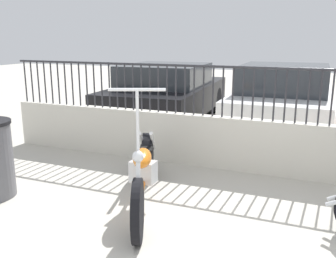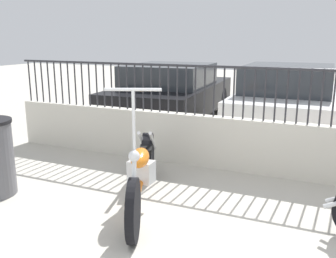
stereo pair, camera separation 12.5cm
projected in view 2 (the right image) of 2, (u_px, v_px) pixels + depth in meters
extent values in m
cube|color=beige|center=(256.00, 147.00, 5.22)|extent=(8.22, 0.18, 0.76)
cylinder|color=#2D2D33|center=(30.00, 80.00, 6.63)|extent=(0.02, 0.02, 0.73)
cylinder|color=#2D2D33|center=(36.00, 81.00, 6.57)|extent=(0.02, 0.02, 0.73)
cylinder|color=#2D2D33|center=(42.00, 81.00, 6.51)|extent=(0.02, 0.02, 0.73)
cylinder|color=#2D2D33|center=(48.00, 82.00, 6.46)|extent=(0.02, 0.02, 0.73)
cylinder|color=#2D2D33|center=(55.00, 82.00, 6.40)|extent=(0.02, 0.02, 0.73)
cylinder|color=#2D2D33|center=(62.00, 82.00, 6.35)|extent=(0.02, 0.02, 0.73)
cylinder|color=#2D2D33|center=(68.00, 83.00, 6.29)|extent=(0.02, 0.02, 0.73)
cylinder|color=#2D2D33|center=(75.00, 83.00, 6.24)|extent=(0.02, 0.02, 0.73)
cylinder|color=#2D2D33|center=(82.00, 84.00, 6.18)|extent=(0.02, 0.02, 0.73)
cylinder|color=#2D2D33|center=(89.00, 84.00, 6.13)|extent=(0.02, 0.02, 0.73)
cylinder|color=#2D2D33|center=(97.00, 84.00, 6.07)|extent=(0.02, 0.02, 0.73)
cylinder|color=#2D2D33|center=(104.00, 85.00, 6.01)|extent=(0.02, 0.02, 0.73)
cylinder|color=#2D2D33|center=(112.00, 85.00, 5.96)|extent=(0.02, 0.02, 0.73)
cylinder|color=#2D2D33|center=(119.00, 86.00, 5.90)|extent=(0.02, 0.02, 0.73)
cylinder|color=#2D2D33|center=(127.00, 86.00, 5.85)|extent=(0.02, 0.02, 0.73)
cylinder|color=#2D2D33|center=(135.00, 87.00, 5.79)|extent=(0.02, 0.02, 0.73)
cylinder|color=#2D2D33|center=(143.00, 87.00, 5.74)|extent=(0.02, 0.02, 0.73)
cylinder|color=#2D2D33|center=(151.00, 88.00, 5.68)|extent=(0.02, 0.02, 0.73)
cylinder|color=#2D2D33|center=(160.00, 88.00, 5.62)|extent=(0.02, 0.02, 0.73)
cylinder|color=#2D2D33|center=(168.00, 89.00, 5.57)|extent=(0.02, 0.02, 0.73)
cylinder|color=#2D2D33|center=(177.00, 89.00, 5.51)|extent=(0.02, 0.02, 0.73)
cylinder|color=#2D2D33|center=(186.00, 90.00, 5.46)|extent=(0.02, 0.02, 0.73)
cylinder|color=#2D2D33|center=(195.00, 90.00, 5.40)|extent=(0.02, 0.02, 0.73)
cylinder|color=#2D2D33|center=(205.00, 91.00, 5.35)|extent=(0.02, 0.02, 0.73)
cylinder|color=#2D2D33|center=(214.00, 91.00, 5.29)|extent=(0.02, 0.02, 0.73)
cylinder|color=#2D2D33|center=(224.00, 92.00, 5.24)|extent=(0.02, 0.02, 0.73)
cylinder|color=#2D2D33|center=(234.00, 92.00, 5.18)|extent=(0.02, 0.02, 0.73)
cylinder|color=#2D2D33|center=(244.00, 93.00, 5.12)|extent=(0.02, 0.02, 0.73)
cylinder|color=#2D2D33|center=(254.00, 94.00, 5.07)|extent=(0.02, 0.02, 0.73)
cylinder|color=#2D2D33|center=(265.00, 94.00, 5.01)|extent=(0.02, 0.02, 0.73)
cylinder|color=#2D2D33|center=(276.00, 95.00, 4.96)|extent=(0.02, 0.02, 0.73)
cylinder|color=#2D2D33|center=(287.00, 95.00, 4.90)|extent=(0.02, 0.02, 0.73)
cylinder|color=#2D2D33|center=(298.00, 96.00, 4.85)|extent=(0.02, 0.02, 0.73)
cylinder|color=#2D2D33|center=(310.00, 97.00, 4.79)|extent=(0.02, 0.02, 0.73)
cylinder|color=#2D2D33|center=(322.00, 98.00, 4.73)|extent=(0.02, 0.02, 0.73)
cylinder|color=#2D2D33|center=(334.00, 98.00, 4.68)|extent=(0.02, 0.02, 0.73)
cylinder|color=#2D2D33|center=(261.00, 68.00, 4.96)|extent=(8.22, 0.04, 0.04)
cylinder|color=black|center=(133.00, 211.00, 3.46)|extent=(0.31, 0.60, 0.61)
cylinder|color=black|center=(148.00, 156.00, 5.07)|extent=(0.36, 0.63, 0.63)
cylinder|color=orange|center=(142.00, 178.00, 4.26)|extent=(0.63, 1.43, 0.06)
cube|color=silver|center=(141.00, 171.00, 4.19)|extent=(0.28, 0.18, 0.24)
ellipsoid|color=orange|center=(140.00, 158.00, 4.03)|extent=(0.36, 0.50, 0.18)
cube|color=black|center=(146.00, 149.00, 4.73)|extent=(0.25, 0.32, 0.06)
cylinder|color=silver|center=(134.00, 182.00, 3.49)|extent=(0.12, 0.22, 0.51)
sphere|color=silver|center=(134.00, 156.00, 3.49)|extent=(0.11, 0.11, 0.11)
cylinder|color=silver|center=(134.00, 122.00, 3.44)|extent=(0.03, 0.03, 0.60)
cylinder|color=silver|center=(133.00, 90.00, 3.37)|extent=(0.49, 0.22, 0.03)
cylinder|color=silver|center=(142.00, 141.00, 4.97)|extent=(0.35, 0.78, 0.47)
cylinder|color=silver|center=(153.00, 141.00, 4.97)|extent=(0.35, 0.78, 0.47)
cylinder|color=black|center=(158.00, 97.00, 10.06)|extent=(0.15, 0.65, 0.64)
cylinder|color=black|center=(222.00, 100.00, 9.46)|extent=(0.15, 0.65, 0.64)
cylinder|color=black|center=(112.00, 114.00, 7.78)|extent=(0.15, 0.65, 0.64)
cylinder|color=black|center=(193.00, 120.00, 7.18)|extent=(0.15, 0.65, 0.64)
cube|color=black|center=(172.00, 97.00, 8.57)|extent=(2.10, 4.16, 0.59)
cube|color=#2D3338|center=(169.00, 75.00, 8.26)|extent=(1.79, 2.04, 0.47)
cylinder|color=black|center=(256.00, 103.00, 9.04)|extent=(0.12, 0.64, 0.64)
cylinder|color=black|center=(331.00, 108.00, 8.40)|extent=(0.12, 0.64, 0.64)
cylinder|color=black|center=(231.00, 124.00, 6.86)|extent=(0.12, 0.64, 0.64)
cylinder|color=black|center=(331.00, 133.00, 6.21)|extent=(0.12, 0.64, 0.64)
cube|color=silver|center=(287.00, 105.00, 7.58)|extent=(1.84, 3.97, 0.59)
cube|color=#2D3338|center=(288.00, 79.00, 7.27)|extent=(1.64, 1.91, 0.51)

